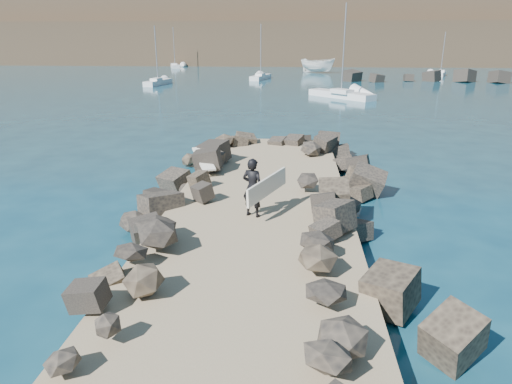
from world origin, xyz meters
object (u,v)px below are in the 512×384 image
surfboard_resting (204,161)px  surfer_with_board (255,187)px  boat_imported (318,65)px  sailboat_e (175,66)px

surfboard_resting → surfer_with_board: 5.54m
surfboard_resting → boat_imported: bearing=60.0°
surfboard_resting → boat_imported: size_ratio=0.32×
boat_imported → sailboat_e: sailboat_e is taller
boat_imported → sailboat_e: size_ratio=0.81×
surfboard_resting → surfer_with_board: surfer_with_board is taller
surfboard_resting → boat_imported: boat_imported is taller
boat_imported → surfer_with_board: (-4.92, -73.05, 0.23)m
surfer_with_board → sailboat_e: 89.29m
surfboard_resting → surfer_with_board: (2.59, -4.88, 0.50)m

